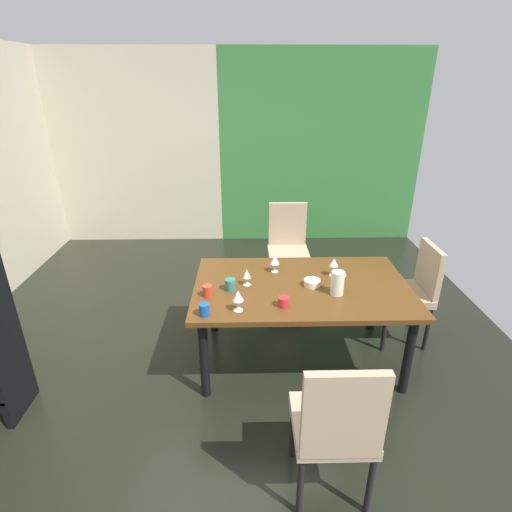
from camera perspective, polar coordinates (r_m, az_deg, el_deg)
ground_plane at (r=3.59m, az=-3.88°, el=-14.80°), size 5.26×5.98×0.02m
back_panel_interior at (r=6.02m, az=-17.13°, el=14.20°), size 2.42×0.10×2.63m
garden_window_panel at (r=5.90m, az=9.20°, el=14.74°), size 2.84×0.10×2.63m
dining_table at (r=3.28m, az=6.49°, el=-5.24°), size 1.73×1.07×0.72m
chair_head_far at (r=4.45m, az=4.58°, el=1.72°), size 0.44×0.45×0.99m
chair_head_near at (r=2.34m, az=11.37°, el=-22.46°), size 0.44×0.44×0.99m
chair_right_far at (r=3.83m, az=21.41°, el=-4.19°), size 0.44×0.44×0.93m
wine_glass_right at (r=2.82m, az=-2.59°, el=-5.75°), size 0.08×0.08×0.16m
wine_glass_north at (r=3.17m, az=-1.34°, el=-2.58°), size 0.06×0.06×0.14m
wine_glass_near_shelf at (r=3.38m, az=11.07°, el=-0.97°), size 0.07×0.07×0.16m
wine_glass_east at (r=3.39m, az=2.70°, el=-0.59°), size 0.08×0.08×0.15m
serving_bowl_near_window at (r=3.22m, az=8.03°, el=-3.80°), size 0.13×0.13×0.05m
cup_front at (r=3.13m, az=-3.71°, el=-4.10°), size 0.08×0.08×0.09m
cup_left at (r=3.06m, az=-6.94°, el=-4.97°), size 0.08×0.08×0.09m
cup_south at (r=2.83m, az=-7.40°, el=-7.61°), size 0.07×0.07×0.09m
cup_corner at (r=2.92m, az=3.98°, el=-6.54°), size 0.08×0.08×0.07m
pitcher_center at (r=3.10m, az=11.57°, el=-3.77°), size 0.11×0.10×0.19m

